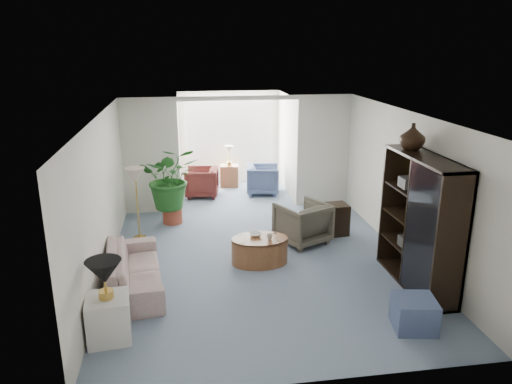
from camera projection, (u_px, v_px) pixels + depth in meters
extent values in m
plane|color=#8299AC|center=(261.00, 265.00, 8.20)|extent=(6.00, 6.00, 0.00)
plane|color=#8299AC|center=(235.00, 193.00, 12.07)|extent=(2.60, 2.60, 0.00)
cube|color=white|center=(151.00, 157.00, 10.39)|extent=(1.20, 0.12, 2.50)
cube|color=white|center=(323.00, 151.00, 10.94)|extent=(1.20, 0.12, 2.50)
cube|color=white|center=(239.00, 98.00, 10.32)|extent=(2.60, 0.12, 0.10)
cube|color=white|center=(229.00, 130.00, 12.68)|extent=(2.20, 0.02, 1.50)
cube|color=white|center=(229.00, 130.00, 12.66)|extent=(2.20, 0.02, 1.50)
cube|color=beige|center=(411.00, 163.00, 7.96)|extent=(0.04, 0.50, 0.40)
imported|color=beige|center=(134.00, 269.00, 7.39)|extent=(0.98, 2.05, 0.58)
cube|color=white|center=(109.00, 318.00, 6.08)|extent=(0.57, 0.57, 0.57)
cone|color=black|center=(104.00, 272.00, 5.90)|extent=(0.44, 0.44, 0.30)
cone|color=beige|center=(135.00, 175.00, 8.92)|extent=(0.36, 0.36, 0.28)
cylinder|color=#975937|center=(260.00, 250.00, 8.21)|extent=(1.08, 1.08, 0.45)
imported|color=white|center=(256.00, 235.00, 8.23)|extent=(0.23, 0.23, 0.05)
imported|color=beige|center=(270.00, 237.00, 8.06)|extent=(0.12, 0.12, 0.10)
imported|color=#605B4C|center=(303.00, 223.00, 9.03)|extent=(1.11, 1.12, 0.77)
cube|color=black|center=(334.00, 219.00, 9.44)|extent=(0.54, 0.45, 0.61)
cube|color=black|center=(420.00, 223.00, 7.27)|extent=(0.48, 1.81, 2.02)
imported|color=black|center=(413.00, 136.00, 7.39)|extent=(0.38, 0.38, 0.40)
cube|color=slate|center=(414.00, 313.00, 6.34)|extent=(0.60, 0.60, 0.42)
cylinder|color=#9B412D|center=(173.00, 215.00, 10.08)|extent=(0.40, 0.40, 0.32)
imported|color=#225E20|center=(171.00, 178.00, 9.85)|extent=(1.17, 1.01, 1.29)
imported|color=slate|center=(263.00, 179.00, 11.99)|extent=(0.88, 0.87, 0.71)
imported|color=#51201C|center=(202.00, 182.00, 11.78)|extent=(0.87, 0.85, 0.70)
cube|color=#975937|center=(230.00, 176.00, 12.62)|extent=(0.50, 0.42, 0.56)
cube|color=#4F4D4A|center=(411.00, 183.00, 7.41)|extent=(0.30, 0.26, 0.16)
cube|color=#312F2C|center=(410.00, 242.00, 7.52)|extent=(0.30, 0.26, 0.16)
cube|color=#2B2925|center=(430.00, 259.00, 6.92)|extent=(0.30, 0.26, 0.16)
cube|color=#312B26|center=(432.00, 196.00, 6.78)|extent=(0.30, 0.26, 0.16)
cube|color=#4C4947|center=(426.00, 223.00, 7.00)|extent=(0.30, 0.26, 0.16)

